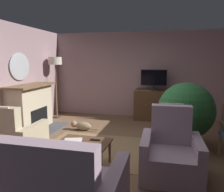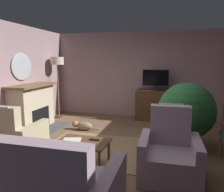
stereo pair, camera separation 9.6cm
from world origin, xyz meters
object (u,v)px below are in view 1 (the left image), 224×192
television (154,79)px  tv_remote (95,140)px  fireplace (31,109)px  tv_cabinet (153,106)px  wall_mirror_oval (20,67)px  armchair_by_fireplace (171,155)px  folded_newspaper (73,140)px  sofa_floral (33,191)px  armchair_near_window (15,141)px  coffee_table (84,145)px  floor_lamp (55,65)px  potted_plant_on_hearth_side (186,111)px  cat (82,126)px

television → tv_remote: 3.37m
fireplace → tv_cabinet: bearing=31.4°
wall_mirror_oval → armchair_by_fireplace: (3.63, -1.50, -1.28)m
armchair_by_fireplace → folded_newspaper: bearing=-178.9°
fireplace → sofa_floral: 3.44m
armchair_near_window → coffee_table: bearing=-1.1°
armchair_near_window → floor_lamp: floor_lamp is taller
folded_newspaper → television: bearing=53.5°
coffee_table → potted_plant_on_hearth_side: bearing=36.8°
armchair_by_fireplace → floor_lamp: size_ratio=0.57×
fireplace → television: 3.47m
coffee_table → armchair_near_window: bearing=178.9°
coffee_table → cat: coffee_table is taller
coffee_table → sofa_floral: (-0.10, -1.32, -0.04)m
fireplace → tv_cabinet: fireplace is taller
fireplace → sofa_floral: bearing=-56.6°
tv_cabinet → coffee_table: bearing=-105.9°
folded_newspaper → armchair_near_window: bearing=162.3°
tv_cabinet → folded_newspaper: (-1.15, -3.32, 0.01)m
floor_lamp → coffee_table: bearing=-55.5°
armchair_near_window → tv_cabinet: bearing=55.3°
fireplace → cat: size_ratio=1.97×
fireplace → coffee_table: (1.98, -1.54, -0.18)m
fireplace → tv_remote: bearing=-33.9°
armchair_near_window → potted_plant_on_hearth_side: potted_plant_on_hearth_side is taller
armchair_near_window → floor_lamp: size_ratio=0.55×
sofa_floral → armchair_by_fireplace: size_ratio=1.85×
tv_remote → floor_lamp: size_ratio=0.09×
tv_cabinet → armchair_by_fireplace: (0.45, -3.29, -0.10)m
floor_lamp → cat: bearing=-40.2°
wall_mirror_oval → tv_remote: wall_mirror_oval is taller
sofa_floral → potted_plant_on_hearth_side: bearing=55.3°
floor_lamp → television: bearing=7.7°
fireplace → tv_cabinet: size_ratio=1.35×
armchair_by_fireplace → potted_plant_on_hearth_side: 1.34m
television → cat: (-1.71, -1.43, -1.11)m
coffee_table → tv_remote: tv_remote is taller
sofa_floral → armchair_near_window: size_ratio=1.93×
fireplace → armchair_near_window: bearing=-66.9°
television → armchair_by_fireplace: 3.39m
wall_mirror_oval → tv_cabinet: wall_mirror_oval is taller
television → coffee_table: size_ratio=0.85×
television → tv_remote: size_ratio=4.41×
folded_newspaper → cat: size_ratio=0.40×
wall_mirror_oval → folded_newspaper: wall_mirror_oval is taller
armchair_near_window → armchair_by_fireplace: size_ratio=0.96×
tv_cabinet → sofa_floral: size_ratio=0.56×
folded_newspaper → sofa_floral: bearing=-102.7°
sofa_floral → wall_mirror_oval: bearing=126.7°
floor_lamp → tv_cabinet: bearing=8.7°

